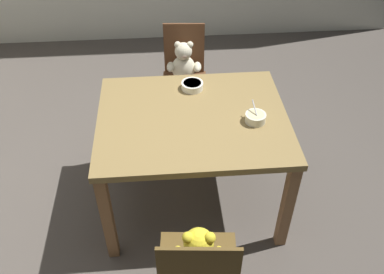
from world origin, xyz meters
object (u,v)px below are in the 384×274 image
at_px(dining_table, 193,129).
at_px(porridge_bowl_cream_near_right, 255,118).
at_px(teddy_chair_near_front, 198,263).
at_px(teddy_chair_far_center, 184,71).
at_px(porridge_bowl_white_far_center, 192,85).

relative_size(dining_table, porridge_bowl_cream_near_right, 8.72).
relative_size(dining_table, teddy_chair_near_front, 1.40).
relative_size(teddy_chair_near_front, porridge_bowl_cream_near_right, 6.21).
height_order(dining_table, teddy_chair_far_center, teddy_chair_far_center).
distance_m(porridge_bowl_white_far_center, porridge_bowl_cream_near_right, 0.53).
bearing_deg(porridge_bowl_cream_near_right, porridge_bowl_white_far_center, 132.69).
xyz_separation_m(porridge_bowl_white_far_center, porridge_bowl_cream_near_right, (0.36, -0.39, 0.00)).
distance_m(teddy_chair_far_center, teddy_chair_near_front, 1.78).
bearing_deg(teddy_chair_far_center, porridge_bowl_white_far_center, 6.30).
relative_size(teddy_chair_far_center, porridge_bowl_cream_near_right, 6.47).
bearing_deg(porridge_bowl_white_far_center, porridge_bowl_cream_near_right, -47.31).
relative_size(teddy_chair_far_center, teddy_chair_near_front, 1.04).
bearing_deg(porridge_bowl_white_far_center, teddy_chair_far_center, 91.92).
relative_size(dining_table, porridge_bowl_white_far_center, 8.05).
xyz_separation_m(dining_table, teddy_chair_far_center, (0.00, 0.89, -0.13)).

